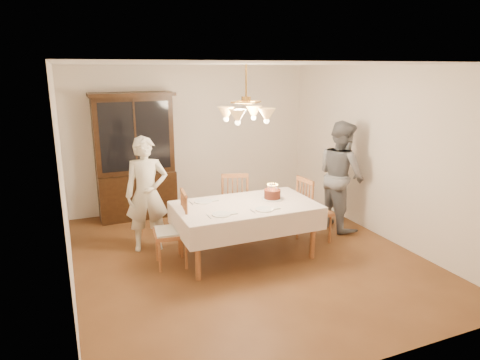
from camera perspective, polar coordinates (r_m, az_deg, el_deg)
name	(u,v)px	position (r m, az deg, el deg)	size (l,w,h in m)	color
ground	(245,256)	(6.09, 0.74, -10.05)	(5.00, 5.00, 0.00)	#583219
room_shell	(246,144)	(5.61, 0.79, 4.77)	(5.00, 5.00, 5.00)	white
dining_table	(246,209)	(5.84, 0.76, -3.95)	(1.90, 1.10, 0.76)	brown
china_hutch	(135,159)	(7.56, -13.81, 2.78)	(1.38, 0.54, 2.16)	black
chair_far_side	(234,205)	(6.79, -0.75, -3.37)	(0.55, 0.54, 1.00)	brown
chair_left_end	(171,233)	(5.73, -9.16, -6.96)	(0.47, 0.48, 1.00)	brown
chair_right_end	(314,213)	(6.52, 9.77, -4.37)	(0.45, 0.47, 1.00)	brown
elderly_woman	(147,194)	(6.18, -12.32, -1.86)	(0.60, 0.39, 1.65)	silver
adult_in_grey	(341,175)	(7.05, 13.30, 0.61)	(0.85, 0.67, 1.76)	slate
birthday_cake	(272,195)	(6.03, 4.32, -1.95)	(0.30, 0.30, 0.22)	white
place_setting_near_left	(222,214)	(5.40, -2.40, -4.59)	(0.38, 0.24, 0.02)	white
place_setting_near_right	(265,209)	(5.60, 3.40, -3.91)	(0.38, 0.24, 0.02)	white
place_setting_far_left	(204,201)	(5.94, -4.84, -2.83)	(0.40, 0.25, 0.02)	white
chandelier	(246,114)	(5.56, 0.81, 8.79)	(0.62, 0.62, 0.73)	#BF8C3F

